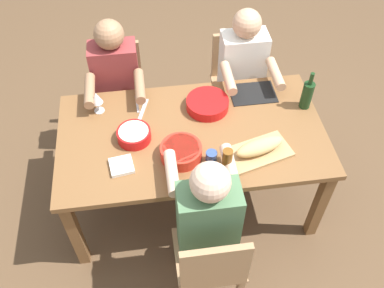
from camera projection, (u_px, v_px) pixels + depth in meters
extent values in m
plane|color=brown|center=(192.00, 196.00, 3.34)|extent=(8.00, 8.00, 0.00)
cube|color=brown|center=(192.00, 135.00, 2.79)|extent=(1.75, 0.95, 0.04)
cube|color=brown|center=(285.00, 117.00, 3.42)|extent=(0.07, 0.07, 0.70)
cube|color=brown|center=(80.00, 138.00, 3.27)|extent=(0.07, 0.07, 0.70)
cube|color=brown|center=(319.00, 205.00, 2.87)|extent=(0.07, 0.07, 0.70)
cube|color=brown|center=(75.00, 234.00, 2.73)|extent=(0.07, 0.07, 0.70)
cube|color=#A87F56|center=(208.00, 254.00, 2.54)|extent=(0.40, 0.40, 0.03)
cube|color=#A87F56|center=(215.00, 268.00, 2.26)|extent=(0.38, 0.04, 0.40)
cube|color=#A87F56|center=(178.00, 250.00, 2.81)|extent=(0.04, 0.04, 0.42)
cube|color=#A87F56|center=(228.00, 243.00, 2.84)|extent=(0.04, 0.04, 0.42)
cylinder|color=#2D2D38|center=(190.00, 240.00, 2.84)|extent=(0.11, 0.11, 0.45)
cylinder|color=#2D2D38|center=(214.00, 237.00, 2.85)|extent=(0.11, 0.11, 0.45)
cube|color=#4C724C|center=(208.00, 221.00, 2.36)|extent=(0.34, 0.20, 0.55)
cylinder|color=beige|center=(172.00, 173.00, 2.43)|extent=(0.07, 0.30, 0.07)
cylinder|color=beige|center=(230.00, 166.00, 2.46)|extent=(0.07, 0.30, 0.07)
sphere|color=beige|center=(210.00, 182.00, 2.08)|extent=(0.21, 0.21, 0.21)
cube|color=#A87F56|center=(238.00, 88.00, 3.51)|extent=(0.40, 0.40, 0.03)
cube|color=#A87F56|center=(235.00, 54.00, 3.47)|extent=(0.38, 0.04, 0.40)
cube|color=#A87F56|center=(259.00, 120.00, 3.59)|extent=(0.04, 0.04, 0.42)
cube|color=#A87F56|center=(220.00, 124.00, 3.56)|extent=(0.04, 0.04, 0.42)
cube|color=#A87F56|center=(250.00, 93.00, 3.81)|extent=(0.04, 0.04, 0.42)
cube|color=#A87F56|center=(213.00, 97.00, 3.78)|extent=(0.04, 0.04, 0.42)
cylinder|color=#2D2D38|center=(250.00, 124.00, 3.54)|extent=(0.11, 0.11, 0.45)
cylinder|color=#2D2D38|center=(232.00, 126.00, 3.52)|extent=(0.11, 0.11, 0.45)
cube|color=white|center=(242.00, 65.00, 3.26)|extent=(0.34, 0.20, 0.55)
cylinder|color=tan|center=(275.00, 74.00, 3.01)|extent=(0.07, 0.30, 0.07)
cylinder|color=tan|center=(228.00, 78.00, 2.98)|extent=(0.07, 0.30, 0.07)
sphere|color=tan|center=(247.00, 24.00, 2.98)|extent=(0.21, 0.21, 0.21)
cube|color=#A87F56|center=(121.00, 99.00, 3.43)|extent=(0.40, 0.40, 0.03)
cube|color=#A87F56|center=(117.00, 64.00, 3.39)|extent=(0.38, 0.04, 0.40)
cube|color=#A87F56|center=(146.00, 131.00, 3.50)|extent=(0.04, 0.04, 0.42)
cube|color=#A87F56|center=(104.00, 136.00, 3.47)|extent=(0.04, 0.04, 0.42)
cube|color=#A87F56|center=(143.00, 103.00, 3.72)|extent=(0.04, 0.04, 0.42)
cube|color=#A87F56|center=(104.00, 107.00, 3.69)|extent=(0.04, 0.04, 0.42)
cylinder|color=#2D2D38|center=(135.00, 136.00, 3.45)|extent=(0.11, 0.11, 0.45)
cylinder|color=#2D2D38|center=(115.00, 138.00, 3.44)|extent=(0.11, 0.11, 0.45)
cube|color=maroon|center=(116.00, 77.00, 3.17)|extent=(0.34, 0.20, 0.55)
cylinder|color=#9E7251|center=(140.00, 86.00, 2.92)|extent=(0.07, 0.30, 0.07)
cylinder|color=#9E7251|center=(90.00, 91.00, 2.89)|extent=(0.07, 0.30, 0.07)
sphere|color=#9E7251|center=(109.00, 35.00, 2.89)|extent=(0.21, 0.21, 0.21)
cylinder|color=red|center=(181.00, 152.00, 2.61)|extent=(0.26, 0.26, 0.09)
cylinder|color=#669E33|center=(181.00, 149.00, 2.59)|extent=(0.23, 0.23, 0.03)
cylinder|color=red|center=(134.00, 135.00, 2.72)|extent=(0.22, 0.22, 0.07)
cylinder|color=beige|center=(134.00, 132.00, 2.70)|extent=(0.19, 0.19, 0.03)
cylinder|color=red|center=(207.00, 104.00, 2.91)|extent=(0.29, 0.29, 0.07)
cylinder|color=orange|center=(208.00, 101.00, 2.89)|extent=(0.26, 0.26, 0.02)
cube|color=tan|center=(259.00, 152.00, 2.66)|extent=(0.44, 0.32, 0.02)
ellipsoid|color=tan|center=(260.00, 147.00, 2.61)|extent=(0.34, 0.19, 0.09)
cylinder|color=#193819|center=(307.00, 95.00, 2.87)|extent=(0.08, 0.08, 0.20)
cylinder|color=#193819|center=(311.00, 79.00, 2.76)|extent=(0.03, 0.03, 0.09)
cylinder|color=brown|center=(227.00, 163.00, 2.47)|extent=(0.06, 0.06, 0.22)
cylinder|color=silver|center=(99.00, 111.00, 2.91)|extent=(0.07, 0.07, 0.01)
cylinder|color=silver|center=(98.00, 106.00, 2.88)|extent=(0.01, 0.01, 0.07)
cone|color=silver|center=(96.00, 98.00, 2.82)|extent=(0.08, 0.08, 0.08)
cylinder|color=#334C8C|center=(211.00, 157.00, 2.59)|extent=(0.07, 0.07, 0.08)
cube|color=black|center=(253.00, 93.00, 3.02)|extent=(0.32, 0.23, 0.01)
cube|color=silver|center=(137.00, 104.00, 2.95)|extent=(0.02, 0.17, 0.01)
cube|color=silver|center=(143.00, 111.00, 2.91)|extent=(0.09, 0.23, 0.01)
cube|color=white|center=(122.00, 166.00, 2.58)|extent=(0.16, 0.16, 0.02)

